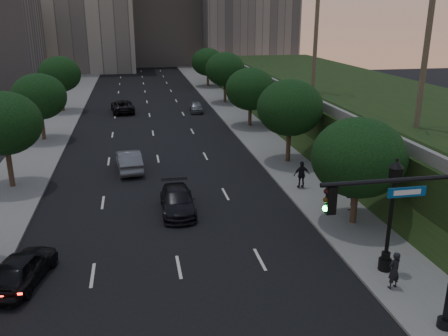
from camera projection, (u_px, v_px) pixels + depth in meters
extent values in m
plane|color=black|center=(192.00, 334.00, 17.97)|extent=(160.00, 160.00, 0.00)
cube|color=black|center=(154.00, 138.00, 45.98)|extent=(16.00, 140.00, 0.02)
cube|color=slate|center=(256.00, 133.00, 47.77)|extent=(4.50, 140.00, 0.15)
cube|color=slate|center=(43.00, 143.00, 44.14)|extent=(4.50, 140.00, 0.15)
cube|color=black|center=(375.00, 113.00, 47.38)|extent=(18.00, 90.00, 4.00)
cube|color=slate|center=(295.00, 93.00, 45.14)|extent=(0.35, 90.00, 0.70)
cube|color=gray|center=(163.00, 6.00, 110.20)|extent=(22.00, 18.00, 26.00)
cylinder|color=#38281C|center=(354.00, 201.00, 26.82)|extent=(0.36, 0.36, 2.86)
ellipsoid|color=black|center=(359.00, 157.00, 26.00)|extent=(5.20, 5.20, 4.42)
cylinder|color=#38281C|center=(288.00, 144.00, 37.96)|extent=(0.36, 0.36, 3.21)
ellipsoid|color=black|center=(290.00, 108.00, 37.05)|extent=(5.20, 5.20, 4.42)
cylinder|color=#38281C|center=(250.00, 114.00, 50.15)|extent=(0.36, 0.36, 2.86)
ellipsoid|color=black|center=(250.00, 89.00, 49.34)|extent=(5.20, 5.20, 4.42)
cylinder|color=#38281C|center=(225.00, 91.00, 63.17)|extent=(0.36, 0.36, 3.21)
ellipsoid|color=black|center=(225.00, 69.00, 62.26)|extent=(5.20, 5.20, 4.42)
cylinder|color=#38281C|center=(208.00, 78.00, 77.23)|extent=(0.36, 0.36, 2.86)
ellipsoid|color=black|center=(208.00, 62.00, 76.41)|extent=(5.20, 5.20, 4.42)
cylinder|color=#38281C|center=(10.00, 166.00, 32.45)|extent=(0.36, 0.36, 3.26)
ellipsoid|color=black|center=(3.00, 123.00, 31.52)|extent=(5.00, 5.00, 4.25)
cylinder|color=#38281C|center=(43.00, 125.00, 44.62)|extent=(0.36, 0.36, 2.99)
ellipsoid|color=black|center=(39.00, 97.00, 43.78)|extent=(5.00, 5.00, 4.25)
cylinder|color=#38281C|center=(62.00, 99.00, 57.65)|extent=(0.36, 0.36, 3.26)
ellipsoid|color=black|center=(60.00, 74.00, 56.73)|extent=(5.00, 5.00, 4.25)
cylinder|color=#4C4233|center=(428.00, 38.00, 31.02)|extent=(0.40, 0.40, 12.00)
cylinder|color=#4C4233|center=(317.00, 16.00, 45.30)|extent=(0.40, 0.40, 14.50)
cylinder|color=black|center=(444.00, 325.00, 18.08)|extent=(0.56, 0.56, 0.50)
cylinder|color=black|center=(398.00, 180.00, 15.72)|extent=(5.40, 0.16, 0.16)
cube|color=black|center=(331.00, 200.00, 15.48)|extent=(0.32, 0.22, 0.95)
sphere|color=black|center=(327.00, 191.00, 15.35)|extent=(0.20, 0.20, 0.20)
sphere|color=#3F2B0A|center=(326.00, 200.00, 15.44)|extent=(0.20, 0.20, 0.20)
sphere|color=#19F24C|center=(325.00, 208.00, 15.54)|extent=(0.20, 0.20, 0.20)
cube|color=#0B4E91|center=(407.00, 192.00, 15.93)|extent=(1.40, 0.05, 0.35)
cylinder|color=black|center=(385.00, 266.00, 22.11)|extent=(0.60, 0.60, 0.70)
cylinder|color=black|center=(386.00, 256.00, 21.95)|extent=(0.40, 0.40, 0.40)
cylinder|color=black|center=(390.00, 218.00, 21.35)|extent=(0.18, 0.18, 3.60)
cube|color=black|center=(395.00, 175.00, 20.71)|extent=(0.42, 0.42, 0.70)
cone|color=black|center=(397.00, 164.00, 20.55)|extent=(0.64, 0.64, 0.35)
sphere|color=black|center=(397.00, 159.00, 20.49)|extent=(0.14, 0.14, 0.14)
imported|color=black|center=(22.00, 268.00, 21.08)|extent=(2.85, 4.77, 1.52)
imported|color=#5C5E63|center=(129.00, 160.00, 36.32)|extent=(2.21, 5.07, 1.62)
imported|color=black|center=(122.00, 106.00, 57.66)|extent=(3.05, 5.71, 1.53)
imported|color=black|center=(177.00, 201.00, 28.76)|extent=(2.05, 4.91, 1.42)
imported|color=slate|center=(196.00, 107.00, 57.83)|extent=(1.76, 3.89, 1.30)
imported|color=black|center=(394.00, 270.00, 20.47)|extent=(0.71, 0.57, 1.71)
imported|color=black|center=(352.00, 197.00, 28.65)|extent=(0.92, 0.80, 1.63)
imported|color=black|center=(302.00, 175.00, 32.24)|extent=(1.13, 0.50, 1.90)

